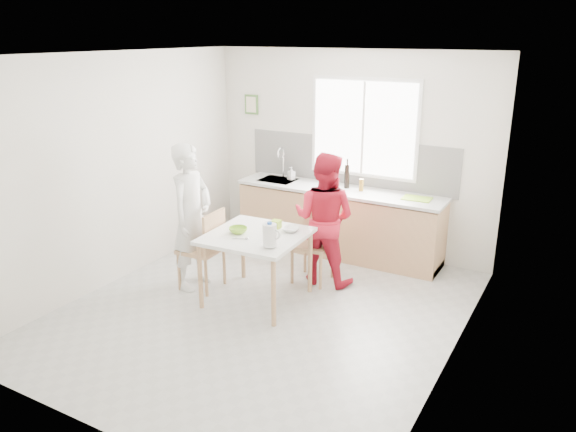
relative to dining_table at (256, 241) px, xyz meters
The scene contains 21 objects.
ground 0.77m from the dining_table, 45.53° to the right, with size 4.50×4.50×0.00m, color #B7B7B2.
room_shell 0.98m from the dining_table, 45.53° to the right, with size 4.50×4.50×4.50m.
window 2.28m from the dining_table, 78.53° to the left, with size 1.50×0.06×1.30m.
backsplash 2.10m from the dining_table, 84.12° to the left, with size 3.00×0.02×0.65m, color white.
picture_frame 2.70m from the dining_table, 123.58° to the left, with size 0.22×0.03×0.28m.
kitchen_counter 1.77m from the dining_table, 83.27° to the left, with size 2.84×0.64×1.37m.
dining_table is the anchor object (origin of this frame).
chair_left 0.70m from the dining_table, behind, with size 0.47×0.47×0.96m.
chair_far 0.91m from the dining_table, 69.76° to the left, with size 0.46×0.46×0.94m.
person_white 0.87m from the dining_table, behind, with size 0.63×0.41×1.72m, color white.
person_red 0.93m from the dining_table, 62.59° to the left, with size 0.77×0.60×1.59m, color red.
bowl_green 0.24m from the dining_table, 163.12° to the right, with size 0.20×0.20×0.06m, color #82BB2B.
bowl_white 0.40m from the dining_table, 42.65° to the left, with size 0.19×0.19×0.05m, color white.
milk_jug 0.48m from the dining_table, 38.02° to the right, with size 0.20×0.15×0.26m.
green_box 0.32m from the dining_table, 73.19° to the left, with size 0.10×0.10×0.09m, color #9AC52D.
spoon 0.25m from the dining_table, 107.14° to the right, with size 0.01×0.01×0.16m, color #A5A5AA.
cutting_board 2.17m from the dining_table, 54.50° to the left, with size 0.35×0.25×0.01m, color #9BD531.
wine_bottle_a 1.87m from the dining_table, 81.19° to the left, with size 0.07×0.07×0.32m, color black.
wine_bottle_b 1.85m from the dining_table, 89.76° to the left, with size 0.07×0.07×0.30m, color black.
jar_amber 1.86m from the dining_table, 73.99° to the left, with size 0.06×0.06×0.16m, color olive.
soap_bottle 1.96m from the dining_table, 107.46° to the left, with size 0.08×0.08×0.18m, color #999999.
Camera 1 is at (2.93, -4.65, 2.90)m, focal length 35.00 mm.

